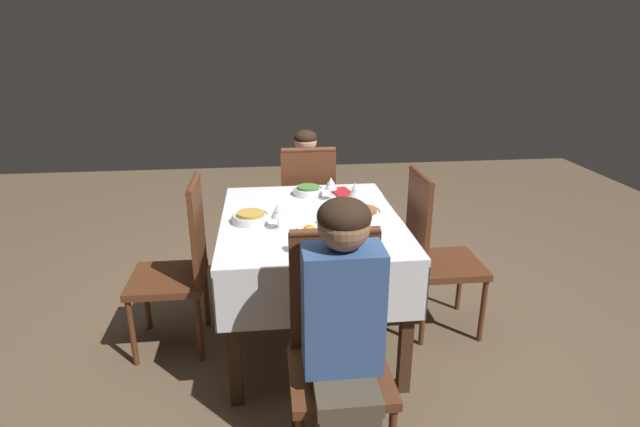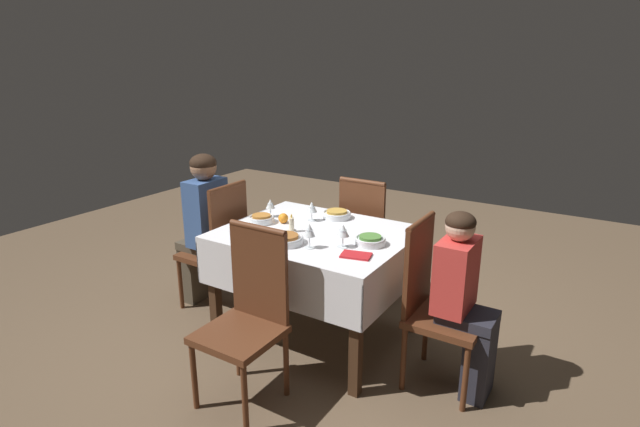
{
  "view_description": "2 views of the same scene",
  "coord_description": "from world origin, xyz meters",
  "px_view_note": "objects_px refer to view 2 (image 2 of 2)",
  "views": [
    {
      "loc": [
        -2.56,
        0.23,
        1.74
      ],
      "look_at": [
        -0.09,
        -0.04,
        0.82
      ],
      "focal_mm": 28.0,
      "sensor_mm": 36.0,
      "label": 1
    },
    {
      "loc": [
        1.65,
        -2.59,
        1.84
      ],
      "look_at": [
        0.09,
        -0.1,
        0.93
      ],
      "focal_mm": 28.0,
      "sensor_mm": 36.0,
      "label": 2
    }
  ],
  "objects_px": {
    "chair_west": "(219,243)",
    "wine_glass_north": "(312,207)",
    "orange_fruit": "(283,218)",
    "chair_east": "(435,299)",
    "chair_south": "(248,311)",
    "bowl_north": "(337,214)",
    "person_adult_denim": "(203,221)",
    "wine_glass_east": "(343,231)",
    "wine_glass_south": "(309,231)",
    "candle_centerpiece": "(292,226)",
    "wine_glass_west": "(270,205)",
    "bowl_south": "(286,239)",
    "bowl_east": "(370,240)",
    "napkin_red_folded": "(356,255)",
    "chair_north": "(367,235)",
    "dining_table": "(316,247)",
    "bowl_west": "(261,219)",
    "person_child_red": "(465,297)"
  },
  "relations": [
    {
      "from": "wine_glass_east",
      "to": "wine_glass_south",
      "type": "bearing_deg",
      "value": -143.56
    },
    {
      "from": "chair_north",
      "to": "wine_glass_south",
      "type": "bearing_deg",
      "value": 96.42
    },
    {
      "from": "chair_north",
      "to": "wine_glass_west",
      "type": "bearing_deg",
      "value": 53.48
    },
    {
      "from": "person_child_red",
      "to": "bowl_north",
      "type": "bearing_deg",
      "value": 69.91
    },
    {
      "from": "wine_glass_south",
      "to": "candle_centerpiece",
      "type": "distance_m",
      "value": 0.33
    },
    {
      "from": "bowl_east",
      "to": "napkin_red_folded",
      "type": "xyz_separation_m",
      "value": [
        0.02,
        -0.21,
        -0.02
      ]
    },
    {
      "from": "dining_table",
      "to": "orange_fruit",
      "type": "distance_m",
      "value": 0.32
    },
    {
      "from": "dining_table",
      "to": "chair_north",
      "type": "relative_size",
      "value": 1.21
    },
    {
      "from": "chair_north",
      "to": "orange_fruit",
      "type": "height_order",
      "value": "chair_north"
    },
    {
      "from": "chair_south",
      "to": "bowl_north",
      "type": "relative_size",
      "value": 4.97
    },
    {
      "from": "bowl_east",
      "to": "napkin_red_folded",
      "type": "bearing_deg",
      "value": -85.54
    },
    {
      "from": "chair_west",
      "to": "bowl_south",
      "type": "xyz_separation_m",
      "value": [
        0.79,
        -0.25,
        0.27
      ]
    },
    {
      "from": "chair_west",
      "to": "wine_glass_north",
      "type": "bearing_deg",
      "value": 107.25
    },
    {
      "from": "bowl_west",
      "to": "wine_glass_south",
      "type": "distance_m",
      "value": 0.6
    },
    {
      "from": "person_adult_denim",
      "to": "orange_fruit",
      "type": "bearing_deg",
      "value": 95.32
    },
    {
      "from": "person_adult_denim",
      "to": "bowl_west",
      "type": "distance_m",
      "value": 0.59
    },
    {
      "from": "bowl_west",
      "to": "chair_south",
      "type": "bearing_deg",
      "value": -57.32
    },
    {
      "from": "chair_south",
      "to": "person_adult_denim",
      "type": "distance_m",
      "value": 1.24
    },
    {
      "from": "wine_glass_north",
      "to": "person_adult_denim",
      "type": "bearing_deg",
      "value": -165.85
    },
    {
      "from": "bowl_east",
      "to": "bowl_south",
      "type": "xyz_separation_m",
      "value": [
        -0.45,
        -0.26,
        -0.0
      ]
    },
    {
      "from": "chair_west",
      "to": "candle_centerpiece",
      "type": "relative_size",
      "value": 8.24
    },
    {
      "from": "person_child_red",
      "to": "bowl_west",
      "type": "relative_size",
      "value": 6.08
    },
    {
      "from": "chair_south",
      "to": "person_child_red",
      "type": "distance_m",
      "value": 1.2
    },
    {
      "from": "chair_east",
      "to": "chair_south",
      "type": "xyz_separation_m",
      "value": [
        -0.82,
        -0.67,
        0.0
      ]
    },
    {
      "from": "wine_glass_north",
      "to": "wine_glass_south",
      "type": "xyz_separation_m",
      "value": [
        0.28,
        -0.45,
        0.01
      ]
    },
    {
      "from": "bowl_north",
      "to": "wine_glass_north",
      "type": "xyz_separation_m",
      "value": [
        -0.12,
        -0.15,
        0.07
      ]
    },
    {
      "from": "bowl_west",
      "to": "candle_centerpiece",
      "type": "bearing_deg",
      "value": -9.37
    },
    {
      "from": "orange_fruit",
      "to": "chair_east",
      "type": "bearing_deg",
      "value": -4.45
    },
    {
      "from": "wine_glass_east",
      "to": "wine_glass_south",
      "type": "height_order",
      "value": "wine_glass_south"
    },
    {
      "from": "dining_table",
      "to": "chair_east",
      "type": "height_order",
      "value": "chair_east"
    },
    {
      "from": "chair_west",
      "to": "person_adult_denim",
      "type": "relative_size",
      "value": 0.83
    },
    {
      "from": "dining_table",
      "to": "chair_east",
      "type": "xyz_separation_m",
      "value": [
        0.84,
        -0.05,
        -0.13
      ]
    },
    {
      "from": "bowl_west",
      "to": "wine_glass_west",
      "type": "relative_size",
      "value": 1.36
    },
    {
      "from": "chair_north",
      "to": "person_adult_denim",
      "type": "height_order",
      "value": "person_adult_denim"
    },
    {
      "from": "orange_fruit",
      "to": "person_adult_denim",
      "type": "bearing_deg",
      "value": -174.68
    },
    {
      "from": "person_child_red",
      "to": "candle_centerpiece",
      "type": "bearing_deg",
      "value": 91.55
    },
    {
      "from": "chair_south",
      "to": "bowl_north",
      "type": "xyz_separation_m",
      "value": [
        -0.06,
        1.06,
        0.27
      ]
    },
    {
      "from": "dining_table",
      "to": "chair_south",
      "type": "relative_size",
      "value": 1.21
    },
    {
      "from": "person_adult_denim",
      "to": "bowl_north",
      "type": "height_order",
      "value": "person_adult_denim"
    },
    {
      "from": "chair_south",
      "to": "candle_centerpiece",
      "type": "xyz_separation_m",
      "value": [
        -0.16,
        0.64,
        0.28
      ]
    },
    {
      "from": "orange_fruit",
      "to": "wine_glass_east",
      "type": "bearing_deg",
      "value": -17.82
    },
    {
      "from": "bowl_north",
      "to": "napkin_red_folded",
      "type": "height_order",
      "value": "bowl_north"
    },
    {
      "from": "person_adult_denim",
      "to": "wine_glass_north",
      "type": "distance_m",
      "value": 0.89
    },
    {
      "from": "bowl_south",
      "to": "bowl_north",
      "type": "bearing_deg",
      "value": 89.25
    },
    {
      "from": "wine_glass_west",
      "to": "bowl_north",
      "type": "height_order",
      "value": "wine_glass_west"
    },
    {
      "from": "person_child_red",
      "to": "bowl_north",
      "type": "height_order",
      "value": "person_child_red"
    },
    {
      "from": "dining_table",
      "to": "chair_south",
      "type": "distance_m",
      "value": 0.74
    },
    {
      "from": "chair_north",
      "to": "wine_glass_west",
      "type": "height_order",
      "value": "chair_north"
    },
    {
      "from": "bowl_south",
      "to": "candle_centerpiece",
      "type": "bearing_deg",
      "value": 115.37
    },
    {
      "from": "wine_glass_south",
      "to": "bowl_east",
      "type": "bearing_deg",
      "value": 41.39
    }
  ]
}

